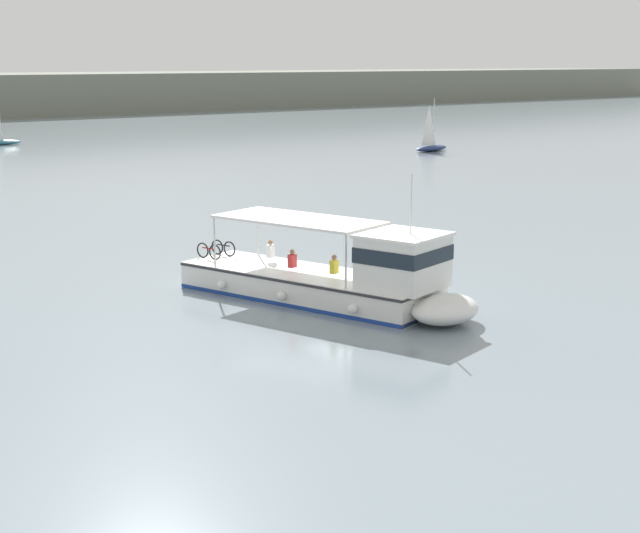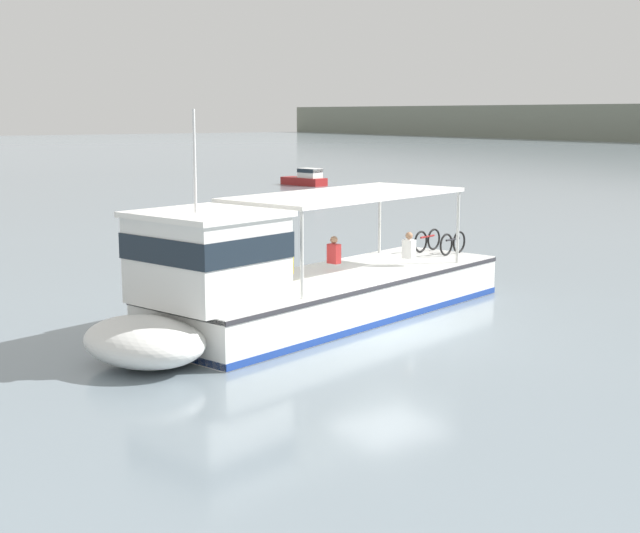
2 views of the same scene
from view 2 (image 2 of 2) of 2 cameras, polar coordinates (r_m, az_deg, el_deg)
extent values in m
plane|color=gray|center=(21.80, 4.55, -4.12)|extent=(400.00, 400.00, 0.00)
cube|color=white|center=(23.13, 0.97, -1.88)|extent=(5.99, 11.26, 1.10)
ellipsoid|color=white|center=(18.91, -11.19, -4.73)|extent=(3.43, 2.91, 1.01)
cube|color=navy|center=(23.22, 0.97, -2.97)|extent=(6.03, 11.27, 0.16)
cube|color=#2D2D33|center=(23.04, 0.97, -0.74)|extent=(6.05, 11.28, 0.10)
cube|color=white|center=(19.73, -7.22, 0.44)|extent=(3.32, 3.24, 1.90)
cube|color=#19232D|center=(19.68, -7.24, 1.39)|extent=(3.39, 3.29, 0.56)
cube|color=white|center=(19.59, -7.29, 3.35)|extent=(3.52, 3.43, 0.12)
cube|color=white|center=(23.09, 1.71, 4.62)|extent=(4.64, 7.25, 0.10)
cylinder|color=silver|center=(19.89, -1.17, 0.74)|extent=(0.08, 0.08, 2.00)
cylinder|color=silver|center=(21.78, -6.50, 1.47)|extent=(0.08, 0.08, 2.00)
cylinder|color=silver|center=(25.06, 8.82, 2.50)|extent=(0.08, 0.08, 2.00)
cylinder|color=silver|center=(26.58, 3.84, 3.01)|extent=(0.08, 0.08, 2.00)
cylinder|color=silver|center=(19.30, -8.03, 6.70)|extent=(0.06, 0.06, 2.20)
sphere|color=white|center=(21.99, -8.32, -2.75)|extent=(0.36, 0.36, 0.36)
sphere|color=white|center=(24.22, -2.42, -1.49)|extent=(0.36, 0.36, 0.36)
sphere|color=white|center=(26.53, 2.16, -0.50)|extent=(0.36, 0.36, 0.36)
torus|color=black|center=(26.34, 8.08, 1.40)|extent=(0.24, 0.65, 0.66)
torus|color=black|center=(26.93, 8.89, 1.56)|extent=(0.24, 0.65, 0.66)
cylinder|color=#232328|center=(26.62, 8.50, 1.74)|extent=(0.25, 0.69, 0.06)
torus|color=black|center=(26.83, 6.47, 1.59)|extent=(0.24, 0.65, 0.66)
torus|color=black|center=(27.41, 7.29, 1.74)|extent=(0.24, 0.65, 0.66)
cylinder|color=maroon|center=(27.10, 6.89, 1.92)|extent=(0.25, 0.69, 0.06)
cube|color=white|center=(24.48, 5.71, 1.12)|extent=(0.37, 0.30, 0.52)
sphere|color=#9E7051|center=(24.42, 5.73, 1.98)|extent=(0.20, 0.20, 0.20)
cube|color=red|center=(23.55, 0.90, 0.83)|extent=(0.37, 0.30, 0.52)
sphere|color=#9E7051|center=(23.50, 0.90, 1.72)|extent=(0.20, 0.20, 0.20)
cube|color=yellow|center=(22.03, -2.19, 0.20)|extent=(0.37, 0.30, 0.52)
sphere|color=#9E7051|center=(21.98, -2.20, 1.15)|extent=(0.20, 0.20, 0.20)
cube|color=maroon|center=(65.83, -1.05, 5.48)|extent=(3.80, 2.09, 0.56)
cube|color=white|center=(65.35, -0.65, 6.00)|extent=(1.82, 1.38, 0.70)
cube|color=#19232D|center=(65.34, -0.65, 6.16)|extent=(1.82, 1.41, 0.28)
camera|label=1|loc=(44.67, -57.41, 10.61)|focal=54.63mm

